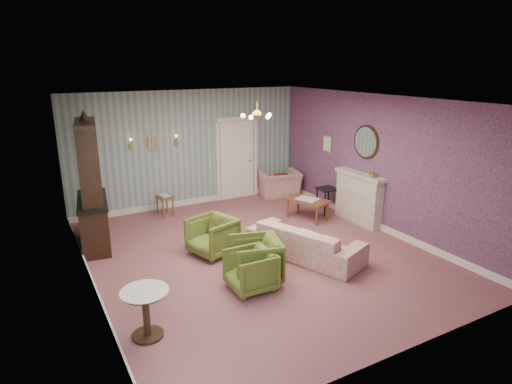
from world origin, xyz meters
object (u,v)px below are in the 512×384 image
fireplace (358,198)px  dresser (90,182)px  wingback_chair (279,180)px  coffee_table (307,209)px  sofa_chintz (305,236)px  olive_chair_a (251,269)px  pedestal_table (146,314)px  side_table_black (327,201)px  olive_chair_b (255,258)px  olive_chair_c (213,234)px

fireplace → dresser: bearing=164.5°
wingback_chair → coffee_table: bearing=93.9°
coffee_table → dresser: bearing=170.0°
sofa_chintz → dresser: dresser is taller
wingback_chair → olive_chair_a: bearing=69.0°
sofa_chintz → coffee_table: size_ratio=2.27×
olive_chair_a → pedestal_table: olive_chair_a is taller
olive_chair_a → sofa_chintz: bearing=112.5°
fireplace → olive_chair_a: bearing=-156.8°
sofa_chintz → coffee_table: sofa_chintz is taller
sofa_chintz → wingback_chair: (1.65, 3.58, 0.04)m
sofa_chintz → wingback_chair: size_ratio=2.06×
side_table_black → pedestal_table: pedestal_table is taller
sofa_chintz → olive_chair_b: bearing=83.2°
sofa_chintz → coffee_table: (1.25, 1.70, -0.18)m
fireplace → wingback_chair: bearing=100.8°
pedestal_table → olive_chair_a: bearing=14.3°
olive_chair_b → olive_chair_c: (-0.20, 1.31, -0.01)m
olive_chair_a → pedestal_table: bearing=-74.5°
pedestal_table → wingback_chair: bearing=43.1°
wingback_chair → fireplace: bearing=116.7°
olive_chair_a → olive_chair_b: 0.33m
fireplace → sofa_chintz: bearing=-155.5°
dresser → side_table_black: size_ratio=4.16×
olive_chair_c → side_table_black: 3.47m
olive_chair_b → wingback_chair: size_ratio=0.76×
dresser → pedestal_table: dresser is taller
olive_chair_a → sofa_chintz: size_ratio=0.33×
side_table_black → coffee_table: bearing=-169.7°
side_table_black → sofa_chintz: bearing=-136.4°
wingback_chair → dresser: dresser is taller
dresser → pedestal_table: bearing=-80.8°
side_table_black → pedestal_table: bearing=-151.2°
olive_chair_c → side_table_black: (3.37, 0.84, -0.08)m
fireplace → coffee_table: size_ratio=1.45×
olive_chair_a → sofa_chintz: 1.58m
dresser → side_table_black: (5.25, -0.69, -1.00)m
olive_chair_a → sofa_chintz: (1.47, 0.57, 0.07)m
sofa_chintz → olive_chair_a: bearing=89.5°
dresser → pedestal_table: size_ratio=3.81×
olive_chair_a → side_table_black: olive_chair_a is taller
pedestal_table → side_table_black: bearing=28.8°
olive_chair_b → pedestal_table: bearing=-55.7°
coffee_table → sofa_chintz: bearing=-126.3°
olive_chair_c → dresser: 2.59m
sofa_chintz → dresser: (-3.34, 2.51, 0.89)m
pedestal_table → dresser: bearing=90.9°
dresser → sofa_chintz: bearing=-28.6°
olive_chair_c → wingback_chair: 4.06m
olive_chair_a → fireplace: bearing=114.4°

